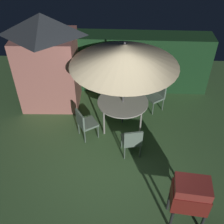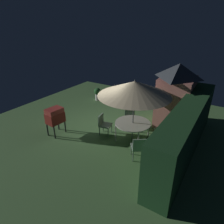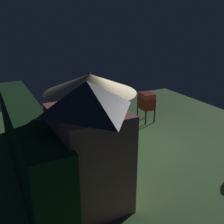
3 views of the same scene
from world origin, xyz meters
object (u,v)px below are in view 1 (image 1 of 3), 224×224
(bbq_grill, at_px, (190,195))
(chair_far_side, at_px, (106,87))
(patio_umbrella, at_px, (124,55))
(chair_toward_hedge, at_px, (85,123))
(patio_table, at_px, (123,103))
(chair_near_shed, at_px, (157,94))
(garden_shed, at_px, (48,61))
(chair_toward_house, at_px, (132,140))

(bbq_grill, xyz_separation_m, chair_far_side, (-1.90, 4.05, -0.33))
(patio_umbrella, xyz_separation_m, bbq_grill, (1.34, -2.98, -1.37))
(chair_far_side, distance_m, chair_toward_hedge, 1.77)
(patio_table, bearing_deg, bbq_grill, -65.83)
(chair_near_shed, relative_size, chair_far_side, 1.00)
(patio_table, height_order, chair_near_shed, chair_near_shed)
(bbq_grill, bearing_deg, patio_umbrella, 114.17)
(chair_far_side, height_order, chair_toward_hedge, same)
(patio_table, distance_m, chair_far_side, 1.23)
(garden_shed, bearing_deg, chair_near_shed, -3.93)
(patio_table, bearing_deg, chair_toward_house, -78.43)
(chair_near_shed, bearing_deg, chair_far_side, 168.65)
(garden_shed, xyz_separation_m, chair_near_shed, (3.28, -0.23, -0.94))
(patio_umbrella, height_order, chair_near_shed, patio_umbrella)
(patio_umbrella, xyz_separation_m, chair_toward_house, (0.26, -1.25, -1.70))
(bbq_grill, relative_size, chair_near_shed, 1.33)
(patio_table, height_order, patio_umbrella, patio_umbrella)
(bbq_grill, xyz_separation_m, chair_near_shed, (-0.31, 3.73, -0.33))
(chair_far_side, xyz_separation_m, chair_toward_hedge, (-0.44, -1.72, 0.00))
(patio_umbrella, distance_m, bbq_grill, 3.54)
(patio_umbrella, height_order, chair_toward_house, patio_umbrella)
(chair_near_shed, distance_m, chair_toward_house, 2.15)
(garden_shed, distance_m, patio_umbrella, 2.57)
(garden_shed, bearing_deg, patio_table, -23.50)
(chair_near_shed, bearing_deg, patio_table, -143.72)
(chair_far_side, xyz_separation_m, chair_toward_house, (0.82, -2.32, 0.00))
(garden_shed, height_order, chair_toward_hedge, garden_shed)
(patio_umbrella, relative_size, bbq_grill, 2.31)
(garden_shed, relative_size, bbq_grill, 2.39)
(chair_far_side, distance_m, chair_toward_house, 2.46)
(garden_shed, xyz_separation_m, patio_table, (2.25, -0.98, -0.73))
(patio_table, relative_size, chair_far_side, 1.58)
(chair_near_shed, relative_size, chair_toward_hedge, 1.00)
(garden_shed, bearing_deg, chair_toward_house, -41.59)
(bbq_grill, bearing_deg, patio_table, 114.17)
(chair_far_side, bearing_deg, garden_shed, -176.84)
(chair_near_shed, height_order, chair_far_side, same)
(patio_table, xyz_separation_m, chair_far_side, (-0.56, 1.07, -0.21))
(patio_table, relative_size, chair_toward_house, 1.58)
(chair_far_side, bearing_deg, patio_umbrella, -62.44)
(chair_near_shed, distance_m, chair_toward_hedge, 2.47)
(chair_far_side, bearing_deg, chair_near_shed, -11.35)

